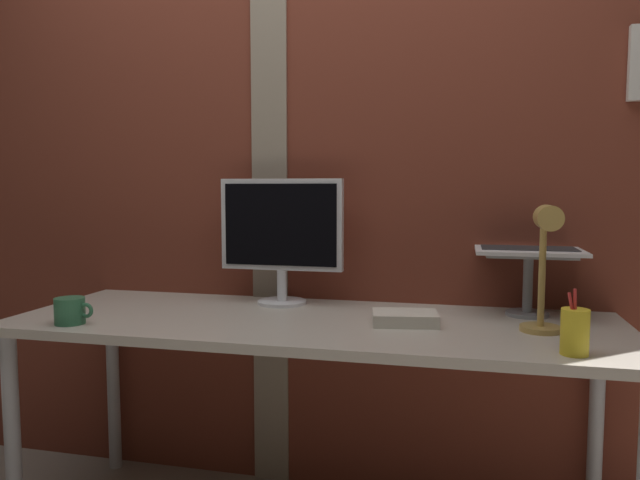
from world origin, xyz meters
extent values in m
cube|color=brown|center=(0.00, 0.37, 1.17)|extent=(3.27, 0.12, 2.34)
cube|color=gray|center=(-0.16, 0.30, 1.17)|extent=(0.14, 0.01, 2.34)
cube|color=white|center=(1.10, 0.29, 1.57)|extent=(0.03, 0.03, 0.17)
cube|color=beige|center=(0.10, -0.04, 0.72)|extent=(1.97, 0.69, 0.03)
cylinder|color=#B2B2B7|center=(-0.83, -0.32, 0.35)|extent=(0.05, 0.05, 0.71)
cylinder|color=#B2B2B7|center=(-0.83, 0.25, 0.35)|extent=(0.05, 0.05, 0.71)
cylinder|color=#B2B2B7|center=(1.02, 0.25, 0.35)|extent=(0.05, 0.05, 0.71)
cylinder|color=white|center=(-0.08, 0.19, 0.74)|extent=(0.18, 0.18, 0.01)
cylinder|color=white|center=(-0.08, 0.19, 0.81)|extent=(0.04, 0.04, 0.11)
cube|color=white|center=(-0.08, 0.19, 1.03)|extent=(0.45, 0.04, 0.33)
cube|color=black|center=(-0.08, 0.17, 1.03)|extent=(0.42, 0.00, 0.30)
cylinder|color=gray|center=(0.78, 0.19, 0.74)|extent=(0.14, 0.14, 0.01)
cylinder|color=gray|center=(0.78, 0.19, 0.84)|extent=(0.03, 0.03, 0.19)
cube|color=gray|center=(0.78, 0.19, 0.94)|extent=(0.28, 0.22, 0.01)
cube|color=white|center=(0.78, 0.19, 0.96)|extent=(0.34, 0.25, 0.01)
cube|color=#2D2D30|center=(0.78, 0.21, 0.96)|extent=(0.30, 0.16, 0.00)
cube|color=white|center=(0.78, 0.35, 1.07)|extent=(0.34, 0.08, 0.22)
cube|color=black|center=(0.78, 0.34, 1.07)|extent=(0.31, 0.06, 0.19)
cylinder|color=tan|center=(0.80, -0.04, 0.75)|extent=(0.12, 0.12, 0.02)
cylinder|color=tan|center=(0.80, -0.04, 0.93)|extent=(0.02, 0.02, 0.35)
cylinder|color=tan|center=(0.80, -0.13, 1.08)|extent=(0.07, 0.11, 0.07)
cylinder|color=yellow|center=(0.85, -0.28, 0.80)|extent=(0.07, 0.07, 0.12)
cylinder|color=red|center=(0.85, -0.29, 0.82)|extent=(0.04, 0.02, 0.15)
cylinder|color=red|center=(0.85, -0.28, 0.83)|extent=(0.02, 0.01, 0.16)
cylinder|color=#33724C|center=(-0.63, -0.28, 0.78)|extent=(0.09, 0.09, 0.08)
torus|color=#33724C|center=(-0.57, -0.28, 0.78)|extent=(0.05, 0.01, 0.05)
cube|color=silver|center=(0.40, -0.04, 0.76)|extent=(0.22, 0.17, 0.04)
camera|label=1|loc=(0.56, -1.87, 1.16)|focal=33.20mm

